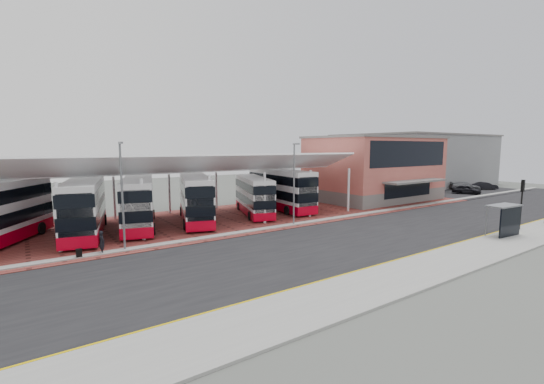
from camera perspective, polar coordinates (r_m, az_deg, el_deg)
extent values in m
plane|color=#484B46|center=(30.46, 7.80, -7.63)|extent=(140.00, 140.00, 0.00)
cube|color=black|center=(29.75, 9.11, -7.99)|extent=(120.00, 14.00, 0.02)
cube|color=brown|center=(41.76, -2.27, -3.53)|extent=(72.00, 16.00, 0.06)
cube|color=gray|center=(24.85, 22.21, -11.33)|extent=(120.00, 4.00, 0.14)
cube|color=gray|center=(35.13, 0.94, -5.48)|extent=(120.00, 0.80, 0.14)
cube|color=black|center=(71.79, 28.82, 0.04)|extent=(22.00, 10.00, 0.08)
cube|color=#D9B400|center=(25.94, 18.46, -10.50)|extent=(120.00, 0.12, 0.01)
cube|color=#D9B400|center=(26.11, 17.92, -10.36)|extent=(120.00, 0.12, 0.01)
cylinder|color=silver|center=(30.68, -30.51, -3.48)|extent=(0.26, 0.26, 5.20)
cylinder|color=silver|center=(41.59, -31.62, -1.45)|extent=(0.26, 0.26, 4.60)
cylinder|color=silver|center=(31.63, -19.62, -2.62)|extent=(0.26, 0.26, 5.20)
cylinder|color=silver|center=(42.30, -23.50, -0.86)|extent=(0.26, 0.26, 4.60)
cylinder|color=silver|center=(33.65, -9.71, -1.75)|extent=(0.26, 0.26, 5.20)
cylinder|color=silver|center=(43.82, -15.79, -0.29)|extent=(0.26, 0.26, 4.60)
cylinder|color=silver|center=(36.55, -1.15, -0.96)|extent=(0.26, 0.26, 5.20)
cylinder|color=silver|center=(46.09, -8.72, 0.24)|extent=(0.26, 0.26, 4.60)
cylinder|color=silver|center=(40.14, 6.01, -0.28)|extent=(0.26, 0.26, 5.20)
cylinder|color=silver|center=(48.99, -2.40, 0.72)|extent=(0.26, 0.26, 4.60)
cylinder|color=silver|center=(44.26, 11.91, 0.29)|extent=(0.26, 0.26, 5.20)
cylinder|color=silver|center=(52.41, 3.16, 1.13)|extent=(0.26, 0.26, 4.60)
cube|color=white|center=(35.31, -11.34, 4.33)|extent=(37.00, 4.95, 1.95)
cube|color=white|center=(40.51, -14.49, 4.29)|extent=(37.00, 7.12, 1.43)
cube|color=#64615F|center=(56.26, 15.53, -0.15)|extent=(18.00, 12.00, 1.80)
cube|color=#B95C52|center=(55.90, 15.68, 4.43)|extent=(18.00, 12.00, 7.20)
cube|color=black|center=(52.29, 20.72, 5.61)|extent=(16.00, 0.25, 3.40)
cube|color=black|center=(52.58, 20.50, 0.49)|extent=(10.00, 0.25, 2.20)
cube|color=#64615F|center=(51.86, 21.55, 1.58)|extent=(11.00, 2.40, 0.25)
cube|color=#64615F|center=(55.87, 15.80, 8.22)|extent=(18.40, 12.40, 0.30)
cube|color=slate|center=(81.94, 21.51, 4.66)|extent=(30.00, 20.00, 10.00)
cube|color=#64615F|center=(81.93, 21.67, 8.23)|extent=(30.50, 20.50, 0.30)
cylinder|color=slate|center=(28.85, -22.42, -0.83)|extent=(0.16, 0.16, 8.00)
cube|color=slate|center=(28.33, -22.67, 7.15)|extent=(0.15, 0.90, 0.15)
cylinder|color=slate|center=(35.77, 3.46, 1.11)|extent=(0.16, 0.16, 8.00)
cube|color=slate|center=(35.35, 3.81, 7.54)|extent=(0.15, 0.90, 0.15)
cylinder|color=black|center=(39.32, -36.04, -4.69)|extent=(0.81, 1.10, 1.09)
cylinder|color=black|center=(37.97, -32.51, -4.82)|extent=(0.81, 1.10, 1.09)
cube|color=silver|center=(35.56, -27.35, -1.99)|extent=(5.20, 11.90, 4.54)
cube|color=#AF0016|center=(35.87, -27.18, -4.90)|extent=(5.25, 11.95, 0.95)
cube|color=black|center=(35.63, -27.31, -2.74)|extent=(5.25, 11.95, 1.00)
cube|color=black|center=(35.40, -27.46, -0.05)|extent=(5.25, 11.95, 1.00)
cube|color=black|center=(29.93, -28.43, -3.81)|extent=(2.34, 0.64, 3.80)
cylinder|color=black|center=(32.47, -30.13, -6.55)|extent=(0.53, 1.09, 1.05)
cylinder|color=black|center=(32.16, -25.46, -6.40)|extent=(0.53, 1.09, 1.05)
cylinder|color=black|center=(39.67, -28.55, -4.13)|extent=(0.53, 1.09, 1.05)
cylinder|color=black|center=(39.42, -24.74, -3.99)|extent=(0.53, 1.09, 1.05)
cube|color=silver|center=(36.82, -20.23, -1.43)|extent=(5.70, 11.61, 4.44)
cube|color=#AF0016|center=(37.12, -20.11, -4.19)|extent=(5.75, 11.66, 0.93)
cube|color=black|center=(36.89, -20.20, -2.15)|extent=(5.75, 11.66, 0.98)
cube|color=black|center=(36.68, -20.31, 0.40)|extent=(5.75, 11.66, 0.98)
cube|color=black|center=(31.29, -20.58, -3.07)|extent=(2.25, 0.76, 3.71)
cylinder|color=black|center=(33.68, -22.50, -5.69)|extent=(0.57, 1.07, 1.03)
cylinder|color=black|center=(33.56, -18.09, -5.54)|extent=(0.57, 1.07, 1.03)
cylinder|color=black|center=(40.78, -21.75, -3.51)|extent=(0.57, 1.07, 1.03)
cylinder|color=black|center=(40.69, -18.12, -3.38)|extent=(0.57, 1.07, 1.03)
cube|color=silver|center=(38.14, -11.94, -0.86)|extent=(6.01, 11.61, 4.45)
cube|color=#AF0016|center=(38.42, -11.87, -3.54)|extent=(6.06, 11.66, 0.93)
cube|color=black|center=(38.20, -11.92, -1.56)|extent=(6.06, 11.66, 0.98)
cube|color=black|center=(38.00, -11.98, 0.91)|extent=(6.06, 11.66, 0.98)
cube|color=black|center=(32.60, -11.14, -2.35)|extent=(2.24, 0.82, 3.72)
cylinder|color=black|center=(34.81, -13.50, -4.94)|extent=(0.60, 1.07, 1.03)
cylinder|color=black|center=(35.02, -9.26, -4.76)|extent=(0.60, 1.07, 1.03)
cylinder|color=black|center=(41.96, -14.03, -2.93)|extent=(0.60, 1.07, 1.03)
cylinder|color=black|center=(42.13, -10.51, -2.79)|extent=(0.60, 1.07, 1.03)
cube|color=silver|center=(41.43, -2.89, -0.44)|extent=(5.58, 10.47, 4.02)
cube|color=#AF0016|center=(41.67, -2.87, -2.67)|extent=(5.62, 10.52, 0.84)
cube|color=black|center=(41.48, -2.88, -1.01)|extent=(5.62, 10.52, 0.89)
cube|color=black|center=(41.30, -2.90, 1.04)|extent=(5.62, 10.52, 0.89)
cube|color=black|center=(36.54, -1.14, -1.58)|extent=(2.02, 0.78, 3.36)
cylinder|color=black|center=(38.29, -3.50, -3.75)|extent=(0.55, 0.97, 0.93)
cylinder|color=black|center=(38.83, -0.12, -3.58)|extent=(0.55, 0.97, 0.93)
cylinder|color=black|center=(44.65, -5.26, -2.22)|extent=(0.55, 0.97, 0.93)
cylinder|color=black|center=(45.11, -2.34, -2.10)|extent=(0.55, 0.97, 0.93)
cube|color=silver|center=(44.70, 1.35, 0.57)|extent=(3.82, 12.07, 4.64)
cube|color=#AF0016|center=(44.95, 1.34, -1.83)|extent=(3.86, 12.12, 0.97)
cube|color=black|center=(44.76, 1.35, -0.05)|extent=(3.86, 12.12, 1.03)
cube|color=black|center=(44.58, 1.35, 2.15)|extent=(3.86, 12.12, 1.03)
cube|color=black|center=(39.80, 5.65, -0.42)|extent=(2.43, 0.34, 3.88)
cylinder|color=black|center=(41.08, 2.41, -2.90)|extent=(0.40, 1.10, 1.08)
cylinder|color=black|center=(42.54, 5.51, -2.58)|extent=(0.40, 1.10, 1.08)
cylinder|color=black|center=(47.64, -2.38, -1.53)|extent=(0.40, 1.10, 1.08)
cylinder|color=black|center=(48.90, 0.44, -1.30)|extent=(0.40, 1.10, 1.08)
imported|color=black|center=(29.16, -25.10, -7.12)|extent=(0.48, 0.65, 1.64)
cube|color=black|center=(28.78, -28.02, -8.49)|extent=(0.38, 0.27, 0.65)
imported|color=black|center=(67.68, 28.20, 0.37)|extent=(3.55, 4.66, 1.48)
imported|color=#585A60|center=(73.68, 28.09, 0.83)|extent=(4.42, 5.11, 1.41)
imported|color=black|center=(76.29, 30.45, 0.85)|extent=(4.19, 3.56, 1.36)
cube|color=black|center=(36.89, 33.29, -3.93)|extent=(3.02, 0.37, 2.52)
cube|color=slate|center=(36.96, 32.59, -1.81)|extent=(3.34, 1.78, 0.12)
cylinder|color=slate|center=(36.22, 30.57, -3.94)|extent=(0.11, 0.11, 2.52)
cylinder|color=slate|center=(38.67, 32.65, -3.44)|extent=(0.11, 0.11, 2.52)
cube|color=#A1AF7B|center=(38.61, 33.56, -3.74)|extent=(0.24, 1.12, 2.02)
cylinder|color=black|center=(40.57, 34.45, -2.41)|extent=(0.14, 0.14, 3.50)
cube|color=black|center=(40.31, 34.68, 0.82)|extent=(0.31, 0.25, 1.10)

